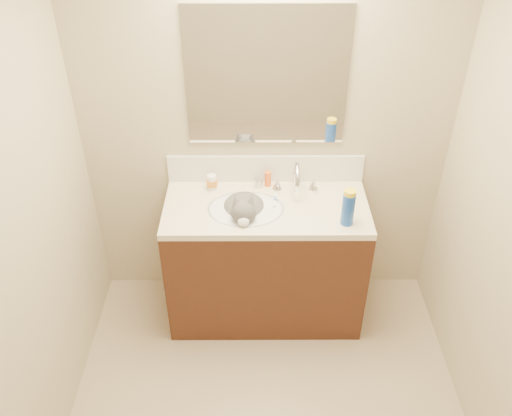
{
  "coord_description": "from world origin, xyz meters",
  "views": [
    {
      "loc": [
        -0.07,
        -1.59,
        2.72
      ],
      "look_at": [
        -0.06,
        0.92,
        0.88
      ],
      "focal_mm": 38.0,
      "sensor_mm": 36.0,
      "label": 1
    }
  ],
  "objects_px": {
    "vanity_cabinet": "(265,263)",
    "amber_bottle": "(268,179)",
    "silver_jar": "(258,183)",
    "spray_can": "(348,209)",
    "pill_bottle": "(212,182)",
    "basin": "(246,218)",
    "faucet": "(296,180)",
    "cat": "(244,212)"
  },
  "relations": [
    {
      "from": "basin",
      "to": "pill_bottle",
      "type": "distance_m",
      "value": 0.31
    },
    {
      "from": "vanity_cabinet",
      "to": "amber_bottle",
      "type": "bearing_deg",
      "value": 86.38
    },
    {
      "from": "pill_bottle",
      "to": "spray_can",
      "type": "relative_size",
      "value": 0.51
    },
    {
      "from": "basin",
      "to": "silver_jar",
      "type": "height_order",
      "value": "silver_jar"
    },
    {
      "from": "faucet",
      "to": "amber_bottle",
      "type": "distance_m",
      "value": 0.19
    },
    {
      "from": "amber_bottle",
      "to": "spray_can",
      "type": "relative_size",
      "value": 0.51
    },
    {
      "from": "spray_can",
      "to": "faucet",
      "type": "bearing_deg",
      "value": 131.21
    },
    {
      "from": "cat",
      "to": "pill_bottle",
      "type": "bearing_deg",
      "value": 134.82
    },
    {
      "from": "basin",
      "to": "vanity_cabinet",
      "type": "bearing_deg",
      "value": 14.04
    },
    {
      "from": "spray_can",
      "to": "basin",
      "type": "bearing_deg",
      "value": 166.43
    },
    {
      "from": "vanity_cabinet",
      "to": "basin",
      "type": "distance_m",
      "value": 0.4
    },
    {
      "from": "faucet",
      "to": "amber_bottle",
      "type": "height_order",
      "value": "faucet"
    },
    {
      "from": "pill_bottle",
      "to": "amber_bottle",
      "type": "bearing_deg",
      "value": 6.02
    },
    {
      "from": "cat",
      "to": "pill_bottle",
      "type": "xyz_separation_m",
      "value": [
        -0.2,
        0.19,
        0.08
      ]
    },
    {
      "from": "vanity_cabinet",
      "to": "cat",
      "type": "distance_m",
      "value": 0.44
    },
    {
      "from": "pill_bottle",
      "to": "spray_can",
      "type": "xyz_separation_m",
      "value": [
        0.77,
        -0.34,
        0.05
      ]
    },
    {
      "from": "cat",
      "to": "spray_can",
      "type": "bearing_deg",
      "value": -14.74
    },
    {
      "from": "spray_can",
      "to": "silver_jar",
      "type": "bearing_deg",
      "value": 143.32
    },
    {
      "from": "vanity_cabinet",
      "to": "basin",
      "type": "height_order",
      "value": "basin"
    },
    {
      "from": "vanity_cabinet",
      "to": "silver_jar",
      "type": "height_order",
      "value": "silver_jar"
    },
    {
      "from": "cat",
      "to": "amber_bottle",
      "type": "distance_m",
      "value": 0.28
    },
    {
      "from": "faucet",
      "to": "spray_can",
      "type": "bearing_deg",
      "value": -48.79
    },
    {
      "from": "spray_can",
      "to": "vanity_cabinet",
      "type": "bearing_deg",
      "value": 159.52
    },
    {
      "from": "silver_jar",
      "to": "spray_can",
      "type": "bearing_deg",
      "value": -36.68
    },
    {
      "from": "faucet",
      "to": "basin",
      "type": "bearing_deg",
      "value": -150.88
    },
    {
      "from": "amber_bottle",
      "to": "pill_bottle",
      "type": "bearing_deg",
      "value": -173.98
    },
    {
      "from": "basin",
      "to": "spray_can",
      "type": "height_order",
      "value": "spray_can"
    },
    {
      "from": "basin",
      "to": "cat",
      "type": "relative_size",
      "value": 1.16
    },
    {
      "from": "basin",
      "to": "cat",
      "type": "bearing_deg",
      "value": 132.19
    },
    {
      "from": "cat",
      "to": "pill_bottle",
      "type": "relative_size",
      "value": 3.94
    },
    {
      "from": "vanity_cabinet",
      "to": "pill_bottle",
      "type": "distance_m",
      "value": 0.62
    },
    {
      "from": "faucet",
      "to": "pill_bottle",
      "type": "height_order",
      "value": "faucet"
    },
    {
      "from": "silver_jar",
      "to": "spray_can",
      "type": "xyz_separation_m",
      "value": [
        0.49,
        -0.37,
        0.07
      ]
    },
    {
      "from": "pill_bottle",
      "to": "spray_can",
      "type": "bearing_deg",
      "value": -23.89
    },
    {
      "from": "amber_bottle",
      "to": "faucet",
      "type": "bearing_deg",
      "value": -23.93
    },
    {
      "from": "vanity_cabinet",
      "to": "cat",
      "type": "height_order",
      "value": "cat"
    },
    {
      "from": "vanity_cabinet",
      "to": "pill_bottle",
      "type": "relative_size",
      "value": 12.18
    },
    {
      "from": "cat",
      "to": "amber_bottle",
      "type": "xyz_separation_m",
      "value": [
        0.14,
        0.23,
        0.08
      ]
    },
    {
      "from": "basin",
      "to": "cat",
      "type": "distance_m",
      "value": 0.04
    },
    {
      "from": "amber_bottle",
      "to": "vanity_cabinet",
      "type": "bearing_deg",
      "value": -93.62
    },
    {
      "from": "basin",
      "to": "amber_bottle",
      "type": "xyz_separation_m",
      "value": [
        0.13,
        0.24,
        0.12
      ]
    },
    {
      "from": "cat",
      "to": "silver_jar",
      "type": "xyz_separation_m",
      "value": [
        0.08,
        0.22,
        0.06
      ]
    }
  ]
}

